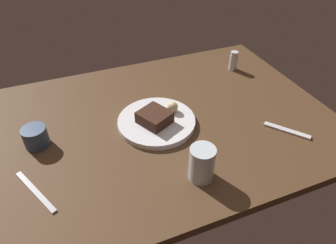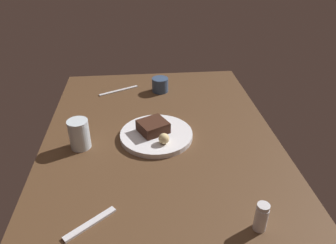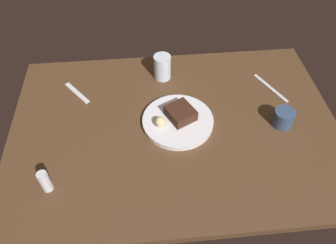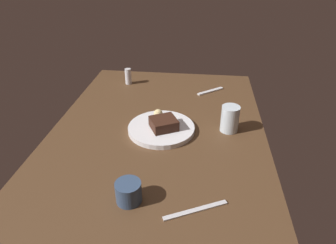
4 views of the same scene
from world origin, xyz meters
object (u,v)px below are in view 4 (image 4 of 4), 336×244
(dessert_plate, at_px, (161,128))
(butter_knife, at_px, (196,210))
(water_glass, at_px, (230,119))
(chocolate_cake_slice, at_px, (164,124))
(bread_roll, at_px, (158,114))
(coffee_cup, at_px, (129,192))
(dessert_spoon, at_px, (210,91))
(salt_shaker, at_px, (128,76))

(dessert_plate, height_order, butter_knife, dessert_plate)
(dessert_plate, distance_m, butter_knife, 0.42)
(water_glass, relative_size, butter_knife, 0.55)
(chocolate_cake_slice, relative_size, bread_roll, 2.56)
(coffee_cup, bearing_deg, bread_roll, -2.52)
(dessert_plate, relative_size, butter_knife, 1.38)
(chocolate_cake_slice, height_order, dessert_spoon, chocolate_cake_slice)
(dessert_spoon, relative_size, butter_knife, 0.79)
(bread_roll, xyz_separation_m, water_glass, (-0.03, -0.29, 0.01))
(coffee_cup, height_order, butter_knife, coffee_cup)
(chocolate_cake_slice, height_order, salt_shaker, salt_shaker)
(dessert_plate, distance_m, bread_roll, 0.08)
(butter_knife, bearing_deg, water_glass, -130.71)
(dessert_plate, bearing_deg, dessert_spoon, -26.90)
(chocolate_cake_slice, bearing_deg, dessert_plate, 46.73)
(chocolate_cake_slice, xyz_separation_m, salt_shaker, (0.45, 0.24, 0.00))
(dessert_plate, relative_size, salt_shaker, 3.19)
(dessert_plate, xyz_separation_m, salt_shaker, (0.44, 0.23, 0.03))
(bread_roll, relative_size, coffee_cup, 0.50)
(chocolate_cake_slice, distance_m, salt_shaker, 0.51)
(dessert_plate, bearing_deg, coffee_cup, 173.75)
(dessert_plate, xyz_separation_m, bread_roll, (0.07, 0.02, 0.03))
(dessert_plate, distance_m, water_glass, 0.27)
(water_glass, bearing_deg, salt_shaker, 51.03)
(dessert_plate, relative_size, dessert_spoon, 1.74)
(dessert_plate, height_order, bread_roll, bread_roll)
(butter_knife, bearing_deg, dessert_spoon, -119.20)
(dessert_plate, distance_m, salt_shaker, 0.50)
(salt_shaker, distance_m, dessert_spoon, 0.43)
(bread_roll, xyz_separation_m, salt_shaker, (0.37, 0.21, 0.00))
(dessert_spoon, distance_m, butter_knife, 0.78)
(bread_roll, relative_size, butter_knife, 0.20)
(chocolate_cake_slice, relative_size, water_glass, 0.91)
(coffee_cup, xyz_separation_m, dessert_spoon, (0.76, -0.24, -0.03))
(chocolate_cake_slice, bearing_deg, salt_shaker, 28.68)
(water_glass, xyz_separation_m, dessert_spoon, (0.35, 0.07, -0.05))
(bread_roll, height_order, salt_shaker, salt_shaker)
(bread_roll, distance_m, water_glass, 0.29)
(water_glass, distance_m, dessert_spoon, 0.36)
(dessert_spoon, bearing_deg, bread_roll, -162.59)
(coffee_cup, relative_size, butter_knife, 0.39)
(bread_roll, height_order, water_glass, water_glass)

